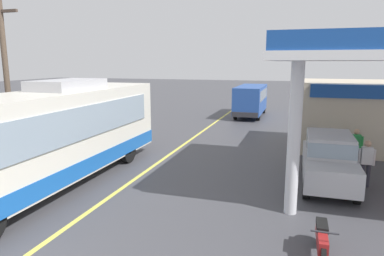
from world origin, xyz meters
The scene contains 9 objects.
ground centered at (0.00, 20.00, 0.00)m, with size 120.00×120.00×0.00m, color #424247.
lane_divider_stripe centered at (0.00, 15.00, 0.00)m, with size 0.16×50.00×0.01m, color #D8CC4C.
coach_bus_main centered at (-2.39, 6.20, 1.72)m, with size 2.60×11.04×3.69m.
car_at_pump centered at (6.84, 9.16, 1.01)m, with size 1.70×4.20×1.82m.
minibus_opposing_lane centered at (2.03, 24.35, 1.47)m, with size 2.04×6.13×2.44m.
motorcycle_parked_forecourt centered at (6.36, 4.05, 0.44)m, with size 0.55×1.80×0.92m.
pedestrian_near_pump centered at (8.04, 11.50, 0.93)m, with size 0.55×0.22×1.66m.
pedestrian_by_shop centered at (8.09, 9.31, 0.93)m, with size 0.55×0.22×1.66m.
utility_pole_roadside centered at (-6.75, 8.76, 3.71)m, with size 1.80×0.24×7.06m.
Camera 1 is at (5.69, -3.50, 4.31)m, focal length 32.12 mm.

